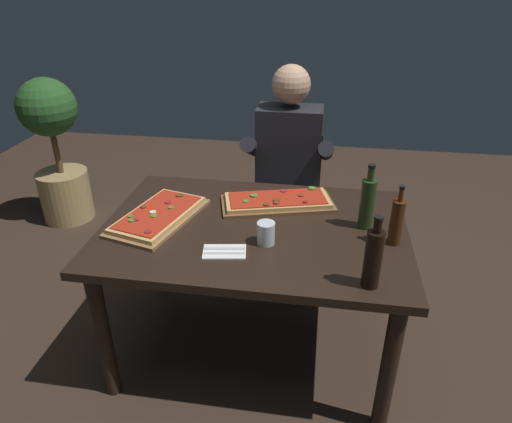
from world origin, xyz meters
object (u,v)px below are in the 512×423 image
at_px(tumbler_near_camera, 266,234).
at_px(seated_diner, 288,166).
at_px(vinegar_bottle_green, 373,258).
at_px(oil_bottle_amber, 367,202).
at_px(diner_chair, 288,196).
at_px(wine_bottle_dark, 397,221).
at_px(potted_plant_corner, 56,148).
at_px(dining_table, 254,243).
at_px(pizza_rectangular_left, 158,216).
at_px(pizza_rectangular_front, 278,202).

xyz_separation_m(tumbler_near_camera, seated_diner, (0.01, 0.87, -0.04)).
xyz_separation_m(vinegar_bottle_green, tumbler_near_camera, (-0.43, 0.24, -0.08)).
height_order(oil_bottle_amber, diner_chair, oil_bottle_amber).
height_order(wine_bottle_dark, potted_plant_corner, potted_plant_corner).
xyz_separation_m(dining_table, potted_plant_corner, (-1.71, 1.18, -0.05)).
xyz_separation_m(pizza_rectangular_left, wine_bottle_dark, (1.08, -0.05, 0.09)).
distance_m(dining_table, oil_bottle_amber, 0.56).
bearing_deg(vinegar_bottle_green, dining_table, 143.10).
bearing_deg(wine_bottle_dark, tumbler_near_camera, -171.26).
xyz_separation_m(oil_bottle_amber, potted_plant_corner, (-2.21, 1.11, -0.27)).
bearing_deg(pizza_rectangular_front, oil_bottle_amber, -20.05).
bearing_deg(pizza_rectangular_front, tumbler_near_camera, -91.46).
bearing_deg(wine_bottle_dark, seated_diner, 124.07).
height_order(vinegar_bottle_green, tumbler_near_camera, vinegar_bottle_green).
bearing_deg(vinegar_bottle_green, oil_bottle_amber, 89.30).
relative_size(pizza_rectangular_left, wine_bottle_dark, 2.05).
bearing_deg(pizza_rectangular_front, diner_chair, 89.64).
xyz_separation_m(dining_table, oil_bottle_amber, (0.50, 0.07, 0.22)).
relative_size(wine_bottle_dark, potted_plant_corner, 0.24).
relative_size(dining_table, tumbler_near_camera, 13.96).
height_order(pizza_rectangular_front, potted_plant_corner, potted_plant_corner).
distance_m(dining_table, vinegar_bottle_green, 0.66).
height_order(pizza_rectangular_front, vinegar_bottle_green, vinegar_bottle_green).
distance_m(vinegar_bottle_green, tumbler_near_camera, 0.49).
xyz_separation_m(vinegar_bottle_green, diner_chair, (-0.41, 1.23, -0.38)).
distance_m(oil_bottle_amber, diner_chair, 0.96).
xyz_separation_m(pizza_rectangular_front, wine_bottle_dark, (0.54, -0.28, 0.09)).
bearing_deg(tumbler_near_camera, pizza_rectangular_front, 88.54).
relative_size(tumbler_near_camera, potted_plant_corner, 0.09).
relative_size(diner_chair, seated_diner, 0.65).
bearing_deg(pizza_rectangular_left, pizza_rectangular_front, 23.32).
bearing_deg(pizza_rectangular_left, seated_diner, 53.67).
xyz_separation_m(wine_bottle_dark, potted_plant_corner, (-2.33, 1.24, -0.25)).
relative_size(pizza_rectangular_left, oil_bottle_amber, 1.82).
relative_size(dining_table, oil_bottle_amber, 4.55).
distance_m(pizza_rectangular_left, vinegar_bottle_green, 1.03).
height_order(tumbler_near_camera, seated_diner, seated_diner).
relative_size(pizza_rectangular_front, pizza_rectangular_left, 1.07).
relative_size(dining_table, potted_plant_corner, 1.25).
xyz_separation_m(dining_table, seated_diner, (0.09, 0.74, 0.10)).
height_order(diner_chair, seated_diner, seated_diner).
height_order(wine_bottle_dark, tumbler_near_camera, wine_bottle_dark).
relative_size(seated_diner, potted_plant_corner, 1.19).
xyz_separation_m(pizza_rectangular_front, pizza_rectangular_left, (-0.54, -0.23, 0.00)).
height_order(dining_table, seated_diner, seated_diner).
xyz_separation_m(pizza_rectangular_front, vinegar_bottle_green, (0.42, -0.60, 0.11)).
xyz_separation_m(wine_bottle_dark, seated_diner, (-0.53, 0.79, -0.11)).
distance_m(pizza_rectangular_front, vinegar_bottle_green, 0.74).
bearing_deg(diner_chair, seated_diner, -90.00).
distance_m(pizza_rectangular_left, diner_chair, 1.06).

